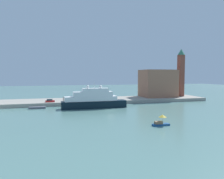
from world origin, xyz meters
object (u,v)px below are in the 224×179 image
object	(u,v)px
work_barge	(37,108)
parked_car	(50,101)
large_yacht	(93,100)
mooring_bollard	(98,100)
harbor_building	(158,83)
person_figure	(63,99)
bell_tower	(181,71)
small_motorboat	(161,121)

from	to	relation	value
work_barge	parked_car	distance (m)	8.69
large_yacht	mooring_bollard	distance (m)	10.37
large_yacht	harbor_building	bearing A→B (deg)	27.24
large_yacht	person_figure	size ratio (longest dim) A/B	14.26
harbor_building	mooring_bollard	xyz separation A→B (m)	(-35.11, -10.46, -6.92)
work_barge	person_figure	xyz separation A→B (m)	(10.46, 10.17, 2.03)
large_yacht	harbor_building	world-z (taller)	harbor_building
harbor_building	parked_car	xyz separation A→B (m)	(-56.03, -8.62, -6.73)
mooring_bollard	bell_tower	bearing A→B (deg)	11.25
work_barge	bell_tower	xyz separation A→B (m)	(74.29, 14.94, 15.14)
harbor_building	work_barge	bearing A→B (deg)	-165.48
small_motorboat	bell_tower	distance (m)	67.96
work_barge	parked_car	xyz separation A→B (m)	(4.69, 7.11, 1.74)
work_barge	parked_car	size ratio (longest dim) A/B	1.65
bell_tower	work_barge	bearing A→B (deg)	-168.63
work_barge	bell_tower	world-z (taller)	bell_tower
work_barge	large_yacht	bearing A→B (deg)	-11.16
person_figure	mooring_bollard	bearing A→B (deg)	-17.97
small_motorboat	bell_tower	world-z (taller)	bell_tower
work_barge	harbor_building	world-z (taller)	harbor_building
small_motorboat	work_barge	world-z (taller)	small_motorboat
large_yacht	harbor_building	size ratio (longest dim) A/B	1.47
bell_tower	mooring_bollard	xyz separation A→B (m)	(-48.69, -9.68, -13.59)
harbor_building	person_figure	bearing A→B (deg)	-173.70
harbor_building	mooring_bollard	distance (m)	37.28
parked_car	person_figure	distance (m)	6.54
small_motorboat	mooring_bollard	world-z (taller)	small_motorboat
large_yacht	small_motorboat	bearing A→B (deg)	-70.08
small_motorboat	person_figure	bearing A→B (deg)	116.08
person_figure	mooring_bollard	xyz separation A→B (m)	(15.15, -4.91, -0.49)
parked_car	person_figure	world-z (taller)	person_figure
bell_tower	parked_car	world-z (taller)	bell_tower
small_motorboat	harbor_building	distance (m)	60.36
harbor_building	bell_tower	bearing A→B (deg)	-3.29
harbor_building	bell_tower	distance (m)	15.15
work_barge	harbor_building	distance (m)	63.28
harbor_building	bell_tower	size ratio (longest dim) A/B	0.68
small_motorboat	mooring_bollard	size ratio (longest dim) A/B	6.34
small_motorboat	large_yacht	bearing A→B (deg)	109.92
small_motorboat	person_figure	world-z (taller)	person_figure
harbor_building	small_motorboat	bearing A→B (deg)	-116.54
harbor_building	bell_tower	xyz separation A→B (m)	(13.58, -0.78, 6.67)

